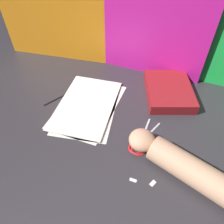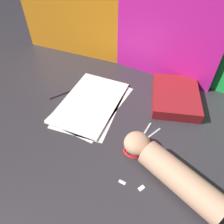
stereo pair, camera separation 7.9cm
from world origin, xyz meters
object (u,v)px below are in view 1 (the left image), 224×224
object	(u,v)px
book_closed	(169,91)
scissors	(141,142)
hand_forearm	(180,163)
paper_stack	(88,105)

from	to	relation	value
book_closed	scissors	size ratio (longest dim) A/B	1.59
hand_forearm	paper_stack	bearing A→B (deg)	152.89
paper_stack	scissors	world-z (taller)	scissors
scissors	book_closed	bearing A→B (deg)	77.61
paper_stack	book_closed	distance (m)	0.35
paper_stack	hand_forearm	bearing A→B (deg)	-27.11
paper_stack	book_closed	size ratio (longest dim) A/B	1.27
book_closed	scissors	world-z (taller)	book_closed
book_closed	scissors	bearing A→B (deg)	-102.39
scissors	paper_stack	bearing A→B (deg)	154.15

